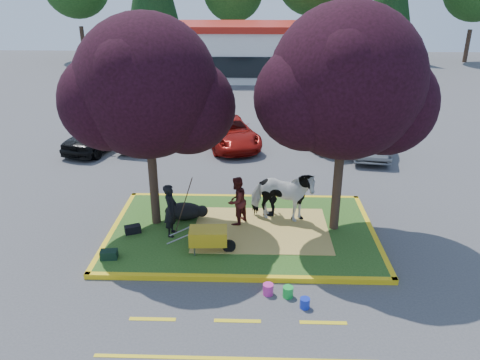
{
  "coord_description": "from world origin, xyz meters",
  "views": [
    {
      "loc": [
        0.34,
        -13.02,
        7.23
      ],
      "look_at": [
        -0.09,
        0.5,
        1.62
      ],
      "focal_mm": 35.0,
      "sensor_mm": 36.0,
      "label": 1
    }
  ],
  "objects_px": {
    "cow": "(282,196)",
    "bucket_green": "(288,292)",
    "handler": "(171,210)",
    "bucket_pink": "(268,289)",
    "wheelbarrow": "(209,236)",
    "car_black": "(99,133)",
    "car_silver": "(145,133)",
    "bucket_blue": "(305,303)",
    "calf": "(184,211)"
  },
  "relations": [
    {
      "from": "bucket_green",
      "to": "car_black",
      "type": "height_order",
      "value": "car_black"
    },
    {
      "from": "wheelbarrow",
      "to": "bucket_blue",
      "type": "height_order",
      "value": "wheelbarrow"
    },
    {
      "from": "car_black",
      "to": "car_silver",
      "type": "xyz_separation_m",
      "value": [
        2.11,
        0.5,
        -0.11
      ]
    },
    {
      "from": "cow",
      "to": "handler",
      "type": "distance_m",
      "value": 3.56
    },
    {
      "from": "cow",
      "to": "bucket_pink",
      "type": "relative_size",
      "value": 7.2
    },
    {
      "from": "bucket_green",
      "to": "calf",
      "type": "bearing_deg",
      "value": 129.05
    },
    {
      "from": "calf",
      "to": "bucket_pink",
      "type": "height_order",
      "value": "calf"
    },
    {
      "from": "bucket_pink",
      "to": "car_silver",
      "type": "relative_size",
      "value": 0.08
    },
    {
      "from": "car_silver",
      "to": "car_black",
      "type": "bearing_deg",
      "value": 24.84
    },
    {
      "from": "bucket_green",
      "to": "bucket_blue",
      "type": "bearing_deg",
      "value": -47.85
    },
    {
      "from": "cow",
      "to": "calf",
      "type": "bearing_deg",
      "value": 100.56
    },
    {
      "from": "wheelbarrow",
      "to": "car_silver",
      "type": "relative_size",
      "value": 0.5
    },
    {
      "from": "bucket_pink",
      "to": "car_silver",
      "type": "xyz_separation_m",
      "value": [
        -5.72,
        11.86,
        0.49
      ]
    },
    {
      "from": "handler",
      "to": "car_black",
      "type": "height_order",
      "value": "handler"
    },
    {
      "from": "handler",
      "to": "bucket_pink",
      "type": "xyz_separation_m",
      "value": [
        2.89,
        -2.75,
        -0.83
      ]
    },
    {
      "from": "car_black",
      "to": "car_silver",
      "type": "bearing_deg",
      "value": 28.78
    },
    {
      "from": "cow",
      "to": "bucket_green",
      "type": "distance_m",
      "value": 3.97
    },
    {
      "from": "bucket_green",
      "to": "bucket_pink",
      "type": "distance_m",
      "value": 0.5
    },
    {
      "from": "cow",
      "to": "car_silver",
      "type": "bearing_deg",
      "value": 48.87
    },
    {
      "from": "cow",
      "to": "bucket_green",
      "type": "relative_size",
      "value": 7.32
    },
    {
      "from": "calf",
      "to": "car_black",
      "type": "relative_size",
      "value": 0.29
    },
    {
      "from": "bucket_pink",
      "to": "wheelbarrow",
      "type": "bearing_deg",
      "value": 133.25
    },
    {
      "from": "bucket_blue",
      "to": "car_black",
      "type": "xyz_separation_m",
      "value": [
        -8.7,
        11.87,
        0.61
      ]
    },
    {
      "from": "cow",
      "to": "bucket_blue",
      "type": "distance_m",
      "value": 4.4
    },
    {
      "from": "bucket_green",
      "to": "car_black",
      "type": "bearing_deg",
      "value": 126.01
    },
    {
      "from": "cow",
      "to": "bucket_blue",
      "type": "height_order",
      "value": "cow"
    },
    {
      "from": "handler",
      "to": "car_black",
      "type": "relative_size",
      "value": 0.38
    },
    {
      "from": "cow",
      "to": "calf",
      "type": "distance_m",
      "value": 3.25
    },
    {
      "from": "handler",
      "to": "car_silver",
      "type": "height_order",
      "value": "handler"
    },
    {
      "from": "bucket_green",
      "to": "bucket_pink",
      "type": "bearing_deg",
      "value": 169.76
    },
    {
      "from": "calf",
      "to": "car_black",
      "type": "distance_m",
      "value": 9.14
    },
    {
      "from": "bucket_green",
      "to": "car_silver",
      "type": "xyz_separation_m",
      "value": [
        -6.21,
        11.95,
        0.49
      ]
    },
    {
      "from": "bucket_pink",
      "to": "car_black",
      "type": "height_order",
      "value": "car_black"
    },
    {
      "from": "bucket_green",
      "to": "bucket_blue",
      "type": "height_order",
      "value": "bucket_green"
    },
    {
      "from": "bucket_blue",
      "to": "car_black",
      "type": "height_order",
      "value": "car_black"
    },
    {
      "from": "wheelbarrow",
      "to": "bucket_pink",
      "type": "bearing_deg",
      "value": -49.72
    },
    {
      "from": "car_black",
      "to": "car_silver",
      "type": "height_order",
      "value": "car_black"
    },
    {
      "from": "handler",
      "to": "wheelbarrow",
      "type": "height_order",
      "value": "handler"
    },
    {
      "from": "bucket_blue",
      "to": "car_black",
      "type": "distance_m",
      "value": 14.73
    },
    {
      "from": "bucket_green",
      "to": "bucket_blue",
      "type": "xyz_separation_m",
      "value": [
        0.38,
        -0.42,
        -0.01
      ]
    },
    {
      "from": "car_black",
      "to": "bucket_green",
      "type": "bearing_deg",
      "value": -38.65
    },
    {
      "from": "cow",
      "to": "handler",
      "type": "xyz_separation_m",
      "value": [
        -3.41,
        -1.03,
        -0.05
      ]
    },
    {
      "from": "wheelbarrow",
      "to": "bucket_blue",
      "type": "xyz_separation_m",
      "value": [
        2.54,
        -2.28,
        -0.52
      ]
    },
    {
      "from": "calf",
      "to": "handler",
      "type": "xyz_separation_m",
      "value": [
        -0.22,
        -1.07,
        0.56
      ]
    },
    {
      "from": "handler",
      "to": "car_black",
      "type": "distance_m",
      "value": 9.93
    },
    {
      "from": "bucket_blue",
      "to": "car_black",
      "type": "bearing_deg",
      "value": 126.25
    },
    {
      "from": "cow",
      "to": "calf",
      "type": "xyz_separation_m",
      "value": [
        -3.19,
        0.04,
        -0.61
      ]
    },
    {
      "from": "handler",
      "to": "wheelbarrow",
      "type": "xyz_separation_m",
      "value": [
        1.23,
        -0.98,
        -0.33
      ]
    },
    {
      "from": "calf",
      "to": "wheelbarrow",
      "type": "relative_size",
      "value": 0.65
    },
    {
      "from": "bucket_green",
      "to": "bucket_blue",
      "type": "distance_m",
      "value": 0.57
    }
  ]
}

